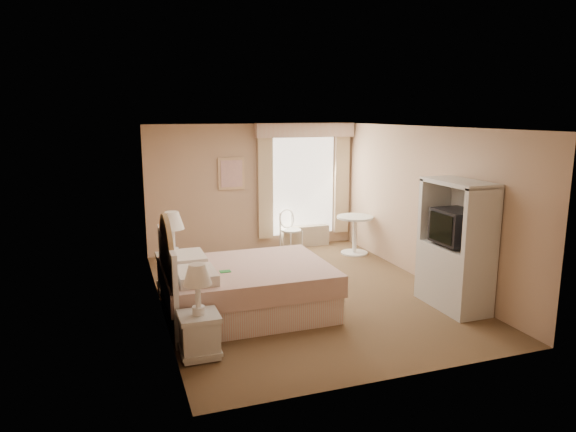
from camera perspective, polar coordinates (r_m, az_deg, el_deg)
name	(u,v)px	position (r m, az deg, el deg)	size (l,w,h in m)	color
room	(303,212)	(7.62, 1.64, 0.40)	(4.21, 5.51, 2.51)	brown
window	(305,181)	(10.43, 1.87, 3.87)	(2.05, 0.22, 2.51)	white
framed_art	(231,174)	(10.02, -6.31, 4.71)	(0.52, 0.04, 0.62)	tan
bed	(239,287)	(7.08, -5.51, -7.88)	(2.23, 1.75, 1.55)	tan
nightstand_near	(199,323)	(5.91, -9.86, -11.66)	(0.44, 0.44, 1.07)	silver
nightstand_far	(174,262)	(8.04, -12.58, -5.06)	(0.51, 0.51, 1.23)	silver
round_table	(355,229)	(10.03, 7.44, -1.41)	(0.71, 0.71, 0.75)	white
cafe_chair	(289,227)	(10.19, 0.16, -1.21)	(0.52, 0.52, 0.83)	white
armoire	(455,255)	(7.55, 18.08, -4.19)	(0.54, 1.08, 1.80)	silver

